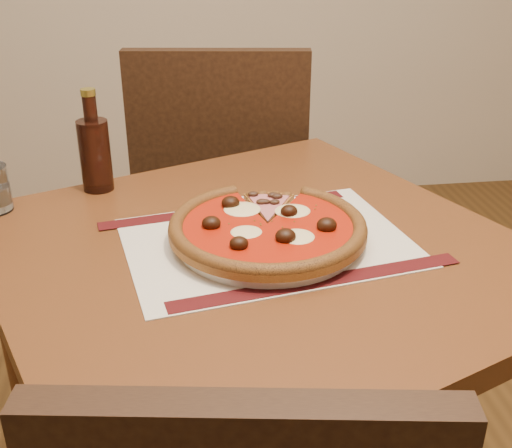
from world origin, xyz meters
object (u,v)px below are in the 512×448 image
(chair_far, at_px, (222,191))
(plate, at_px, (268,237))
(bottle, at_px, (95,151))
(table, at_px, (258,299))
(pizza, at_px, (268,226))

(chair_far, distance_m, plate, 0.75)
(bottle, bearing_deg, chair_far, 58.64)
(chair_far, height_order, bottle, bottle)
(chair_far, bearing_deg, bottle, 66.77)
(plate, distance_m, bottle, 0.40)
(chair_far, xyz_separation_m, plate, (0.01, -0.72, 0.22))
(table, xyz_separation_m, pizza, (0.02, 0.01, 0.13))
(table, distance_m, plate, 0.11)
(table, relative_size, plate, 3.55)
(pizza, height_order, bottle, bottle)
(table, height_order, bottle, bottle)
(pizza, bearing_deg, plate, 83.75)
(plate, bearing_deg, table, -151.74)
(chair_far, bearing_deg, pizza, 99.21)
(chair_far, distance_m, bottle, 0.60)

